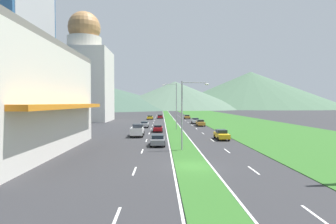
{
  "coord_description": "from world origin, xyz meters",
  "views": [
    {
      "loc": [
        -2.82,
        -23.99,
        5.78
      ],
      "look_at": [
        -1.0,
        47.66,
        3.34
      ],
      "focal_mm": 28.59,
      "sensor_mm": 36.0,
      "label": 1
    }
  ],
  "objects_px": {
    "car_2": "(145,124)",
    "pickup_truck_0": "(138,130)",
    "street_lamp_mid": "(175,103)",
    "car_0": "(200,123)",
    "car_1": "(222,135)",
    "car_5": "(160,116)",
    "car_8": "(187,117)",
    "street_lamp_near": "(185,110)",
    "car_3": "(158,128)",
    "car_6": "(195,121)",
    "car_7": "(150,117)",
    "car_4": "(158,140)"
  },
  "relations": [
    {
      "from": "car_7",
      "to": "pickup_truck_0",
      "type": "relative_size",
      "value": 0.83
    },
    {
      "from": "street_lamp_near",
      "to": "pickup_truck_0",
      "type": "distance_m",
      "value": 16.3
    },
    {
      "from": "car_2",
      "to": "pickup_truck_0",
      "type": "bearing_deg",
      "value": 179.28
    },
    {
      "from": "car_2",
      "to": "pickup_truck_0",
      "type": "height_order",
      "value": "pickup_truck_0"
    },
    {
      "from": "car_5",
      "to": "pickup_truck_0",
      "type": "xyz_separation_m",
      "value": [
        -3.72,
        -52.53,
        0.23
      ]
    },
    {
      "from": "street_lamp_near",
      "to": "car_8",
      "type": "xyz_separation_m",
      "value": [
        6.48,
        64.3,
        -4.19
      ]
    },
    {
      "from": "car_6",
      "to": "car_7",
      "type": "bearing_deg",
      "value": -144.98
    },
    {
      "from": "car_3",
      "to": "car_8",
      "type": "distance_m",
      "value": 44.43
    },
    {
      "from": "street_lamp_mid",
      "to": "car_2",
      "type": "xyz_separation_m",
      "value": [
        -6.88,
        5.2,
        -4.98
      ]
    },
    {
      "from": "street_lamp_mid",
      "to": "car_4",
      "type": "xyz_separation_m",
      "value": [
        -3.43,
        -21.71,
        -4.97
      ]
    },
    {
      "from": "car_6",
      "to": "pickup_truck_0",
      "type": "height_order",
      "value": "pickup_truck_0"
    },
    {
      "from": "car_8",
      "to": "pickup_truck_0",
      "type": "bearing_deg",
      "value": -15.1
    },
    {
      "from": "car_6",
      "to": "pickup_truck_0",
      "type": "distance_m",
      "value": 31.04
    },
    {
      "from": "car_2",
      "to": "car_7",
      "type": "distance_m",
      "value": 30.72
    },
    {
      "from": "car_1",
      "to": "street_lamp_mid",
      "type": "bearing_deg",
      "value": -157.48
    },
    {
      "from": "street_lamp_near",
      "to": "car_3",
      "type": "bearing_deg",
      "value": 99.71
    },
    {
      "from": "car_2",
      "to": "car_7",
      "type": "relative_size",
      "value": 0.99
    },
    {
      "from": "street_lamp_mid",
      "to": "car_0",
      "type": "relative_size",
      "value": 2.22
    },
    {
      "from": "car_3",
      "to": "car_8",
      "type": "xyz_separation_m",
      "value": [
        10.08,
        43.27,
        0.03
      ]
    },
    {
      "from": "street_lamp_near",
      "to": "car_2",
      "type": "distance_m",
      "value": 31.59
    },
    {
      "from": "street_lamp_mid",
      "to": "car_5",
      "type": "bearing_deg",
      "value": 94.66
    },
    {
      "from": "car_2",
      "to": "car_7",
      "type": "xyz_separation_m",
      "value": [
        -0.01,
        30.72,
        -0.01
      ]
    },
    {
      "from": "car_2",
      "to": "street_lamp_mid",
      "type": "bearing_deg",
      "value": -127.08
    },
    {
      "from": "car_1",
      "to": "car_6",
      "type": "xyz_separation_m",
      "value": [
        0.03,
        32.52,
        0.02
      ]
    },
    {
      "from": "car_2",
      "to": "car_6",
      "type": "relative_size",
      "value": 1.03
    },
    {
      "from": "car_0",
      "to": "pickup_truck_0",
      "type": "height_order",
      "value": "pickup_truck_0"
    },
    {
      "from": "car_4",
      "to": "pickup_truck_0",
      "type": "bearing_deg",
      "value": 19.17
    },
    {
      "from": "car_1",
      "to": "car_2",
      "type": "xyz_separation_m",
      "value": [
        -13.46,
        21.06,
        -0.03
      ]
    },
    {
      "from": "car_6",
      "to": "pickup_truck_0",
      "type": "relative_size",
      "value": 0.8
    },
    {
      "from": "car_0",
      "to": "car_4",
      "type": "height_order",
      "value": "car_0"
    },
    {
      "from": "street_lamp_mid",
      "to": "car_0",
      "type": "bearing_deg",
      "value": 51.84
    },
    {
      "from": "car_7",
      "to": "car_6",
      "type": "bearing_deg",
      "value": -144.98
    },
    {
      "from": "street_lamp_mid",
      "to": "car_3",
      "type": "height_order",
      "value": "street_lamp_mid"
    },
    {
      "from": "car_3",
      "to": "pickup_truck_0",
      "type": "distance_m",
      "value": 7.71
    },
    {
      "from": "car_7",
      "to": "car_1",
      "type": "bearing_deg",
      "value": -165.42
    },
    {
      "from": "car_0",
      "to": "car_5",
      "type": "xyz_separation_m",
      "value": [
        -10.2,
        32.63,
        -0.05
      ]
    },
    {
      "from": "car_1",
      "to": "pickup_truck_0",
      "type": "bearing_deg",
      "value": -108.84
    },
    {
      "from": "street_lamp_near",
      "to": "car_4",
      "type": "distance_m",
      "value": 6.51
    },
    {
      "from": "car_3",
      "to": "car_4",
      "type": "bearing_deg",
      "value": -179.36
    },
    {
      "from": "car_0",
      "to": "car_5",
      "type": "height_order",
      "value": "car_0"
    },
    {
      "from": "street_lamp_mid",
      "to": "car_1",
      "type": "bearing_deg",
      "value": -67.48
    },
    {
      "from": "car_8",
      "to": "car_5",
      "type": "bearing_deg",
      "value": -103.64
    },
    {
      "from": "car_1",
      "to": "street_lamp_near",
      "type": "bearing_deg",
      "value": -34.83
    },
    {
      "from": "car_0",
      "to": "car_6",
      "type": "distance_m",
      "value": 7.97
    },
    {
      "from": "car_5",
      "to": "car_6",
      "type": "xyz_separation_m",
      "value": [
        9.97,
        -24.67,
        0.04
      ]
    },
    {
      "from": "car_5",
      "to": "car_6",
      "type": "distance_m",
      "value": 26.61
    },
    {
      "from": "street_lamp_near",
      "to": "car_6",
      "type": "xyz_separation_m",
      "value": [
        6.63,
        42.02,
        -4.14
      ]
    },
    {
      "from": "pickup_truck_0",
      "to": "street_lamp_near",
      "type": "bearing_deg",
      "value": -153.49
    },
    {
      "from": "car_2",
      "to": "pickup_truck_0",
      "type": "relative_size",
      "value": 0.82
    },
    {
      "from": "car_8",
      "to": "street_lamp_mid",
      "type": "bearing_deg",
      "value": -9.4
    }
  ]
}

